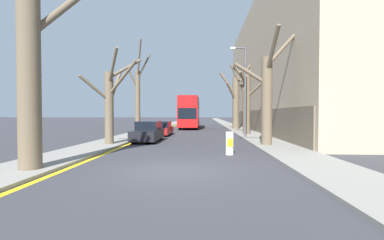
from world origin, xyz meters
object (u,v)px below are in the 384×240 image
street_tree_right_2 (236,101)px  double_decker_bus (190,111)px  street_tree_left_1 (111,100)px  traffic_bollard (230,143)px  street_tree_right_0 (267,95)px  parked_car_0 (148,132)px  street_tree_left_0 (30,57)px  parked_car_1 (161,129)px  street_tree_right_1 (246,99)px  lamp_post (244,87)px  street_tree_left_2 (138,98)px

street_tree_right_2 → double_decker_bus: 7.10m
street_tree_left_1 → traffic_bollard: street_tree_left_1 is taller
street_tree_left_1 → street_tree_right_0: bearing=-0.5°
parked_car_0 → street_tree_left_0: bearing=-100.6°
double_decker_bus → parked_car_1: double_decker_bus is taller
street_tree_right_0 → street_tree_right_1: (0.16, 8.91, 0.29)m
parked_car_0 → lamp_post: bearing=24.7°
street_tree_left_1 → lamp_post: (9.55, 6.00, 1.47)m
street_tree_left_1 → parked_car_0: street_tree_left_1 is taller
street_tree_left_1 → parked_car_0: (1.90, 2.48, -2.24)m
street_tree_left_1 → parked_car_1: size_ratio=1.35×
parked_car_1 → lamp_post: (7.65, -2.24, 3.78)m
street_tree_left_1 → street_tree_left_2: (0.04, 6.64, 0.52)m
street_tree_left_2 → street_tree_left_1: bearing=-90.3°
street_tree_right_1 → parked_car_1: (-8.31, -0.58, -2.89)m
parked_car_1 → parked_car_0: bearing=-90.0°
parked_car_0 → traffic_bollard: bearing=-47.5°
street_tree_right_1 → double_decker_bus: bearing=118.2°
traffic_bollard → street_tree_left_2: bearing=125.9°
street_tree_left_2 → street_tree_right_0: bearing=-33.9°
street_tree_left_2 → lamp_post: street_tree_left_2 is taller
street_tree_left_0 → parked_car_0: bearing=79.4°
parked_car_1 → street_tree_right_2: bearing=47.3°
street_tree_left_2 → double_decker_bus: bearing=74.1°
street_tree_left_0 → street_tree_left_2: size_ratio=0.99×
street_tree_right_0 → traffic_bollard: street_tree_right_0 is taller
parked_car_1 → street_tree_right_1: bearing=4.0°
parked_car_1 → street_tree_left_0: bearing=-96.8°
street_tree_left_2 → street_tree_right_2: (10.11, 10.57, 0.31)m
parked_car_0 → traffic_bollard: (5.49, -5.98, -0.13)m
street_tree_right_1 → parked_car_1: street_tree_right_1 is taller
street_tree_left_2 → street_tree_right_1: 10.39m
parked_car_0 → parked_car_1: parked_car_0 is taller
street_tree_left_1 → street_tree_left_2: size_ratio=0.72×
street_tree_left_0 → street_tree_left_2: bearing=89.8°
street_tree_right_2 → street_tree_left_2: bearing=-133.7°
traffic_bollard → parked_car_1: bearing=115.0°
street_tree_left_1 → lamp_post: lamp_post is taller
street_tree_right_1 → double_decker_bus: (-6.24, 11.63, -1.03)m
parked_car_1 → double_decker_bus: bearing=80.4°
street_tree_left_0 → street_tree_right_1: street_tree_left_0 is taller
double_decker_bus → traffic_bollard: (3.42, -23.95, -1.92)m
double_decker_bus → lamp_post: lamp_post is taller
street_tree_left_1 → street_tree_right_2: size_ratio=0.71×
lamp_post → street_tree_right_1: bearing=76.9°
street_tree_right_1 → parked_car_0: 10.83m
street_tree_left_2 → parked_car_1: street_tree_left_2 is taller
street_tree_left_2 → street_tree_right_2: size_ratio=0.99×
street_tree_right_0 → parked_car_0: bearing=162.5°
street_tree_left_0 → street_tree_right_1: 19.44m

